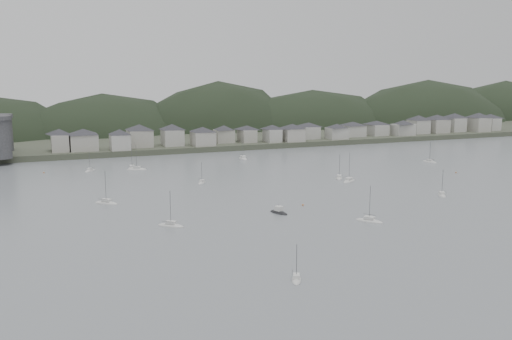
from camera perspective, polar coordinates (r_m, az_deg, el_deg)
name	(u,v)px	position (r m, az deg, el deg)	size (l,w,h in m)	color
ground	(366,238)	(146.48, 11.22, -6.90)	(900.00, 900.00, 0.00)	slate
far_shore_land	(145,130)	(421.05, -11.39, 4.06)	(900.00, 250.00, 3.00)	#383D2D
forested_ridge	(159,151)	(398.52, -9.95, 1.95)	(851.55, 103.94, 102.57)	black
waterfront_town	(266,132)	(328.22, 1.05, 3.97)	(451.48, 28.46, 12.92)	#A4A196
sailboat_lead	(132,168)	(255.39, -12.63, 0.17)	(3.56, 9.08, 12.13)	silver
moored_fleet	(222,199)	(188.19, -3.48, -2.97)	(243.05, 168.70, 12.61)	silver
motor_launch_far	(279,212)	(169.23, 2.36, -4.36)	(4.77, 7.53, 3.71)	black
mooring_buoys	(268,200)	(185.66, 1.29, -3.14)	(182.96, 156.51, 0.70)	#BF733F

